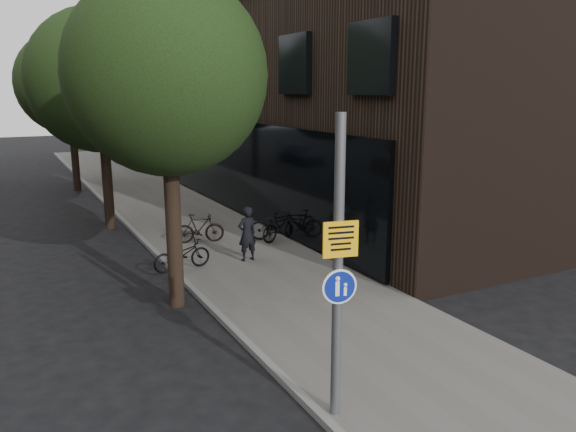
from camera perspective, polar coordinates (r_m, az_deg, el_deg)
ground at (r=11.04m, az=9.43°, el=-14.31°), size 120.00×120.00×0.00m
sidewalk at (r=19.50m, az=-7.74°, el=-2.03°), size 4.50×60.00×0.12m
curb_edge at (r=18.90m, az=-14.18°, el=-2.77°), size 0.15×60.00×0.13m
building_right_dark_brick at (r=33.39m, az=-1.50°, el=19.62°), size 12.00×40.00×18.00m
street_tree_near at (r=12.92m, az=-12.05°, el=12.99°), size 4.40×4.40×7.50m
street_tree_mid at (r=21.23m, az=-18.39°, el=12.43°), size 5.00×5.00×7.80m
street_tree_far at (r=30.15m, az=-21.25°, el=12.12°), size 5.00×5.00×7.80m
signpost at (r=8.21m, az=5.08°, el=-5.49°), size 0.52×0.15×4.57m
pedestrian at (r=16.24m, az=-4.17°, el=-1.81°), size 0.63×0.46×1.60m
parked_bike_facade_near at (r=18.59m, az=-1.02°, el=-0.88°), size 2.00×1.30×0.99m
parked_bike_facade_far at (r=18.42m, az=-0.76°, el=-1.03°), size 1.69×0.95×0.98m
parked_bike_curb_near at (r=15.73m, az=-10.74°, el=-3.87°), size 1.71×0.78×0.87m
parked_bike_curb_far at (r=18.42m, az=-8.99°, el=-1.23°), size 1.64×0.82×0.95m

